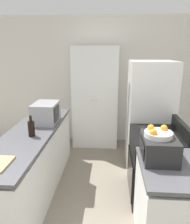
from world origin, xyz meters
name	(u,v)px	position (x,y,z in m)	size (l,w,h in m)	color
wall_back	(100,81)	(0.00, 3.24, 1.30)	(7.00, 0.06, 2.60)	silver
counter_left	(33,163)	(-0.82, 1.27, 0.44)	(0.60, 2.34, 0.91)	silver
counter_right	(168,209)	(0.82, 0.50, 0.44)	(0.60, 0.80, 0.91)	silver
pantry_cabinet	(95,98)	(-0.08, 2.96, 1.01)	(0.90, 0.49, 2.02)	white
stove	(155,165)	(0.84, 1.31, 0.46)	(0.66, 0.77, 1.07)	black
refrigerator	(149,117)	(0.86, 2.11, 0.89)	(0.71, 0.74, 1.78)	white
microwave	(46,113)	(-0.71, 1.66, 1.05)	(0.34, 0.46, 0.29)	#939399
wine_bottle	(31,128)	(-0.74, 1.12, 1.01)	(0.08, 0.08, 0.27)	black
toaster_oven	(159,148)	(0.71, 0.64, 1.02)	(0.33, 0.43, 0.23)	black
fruit_bowl	(158,133)	(0.69, 0.64, 1.17)	(0.27, 0.27, 0.10)	silver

